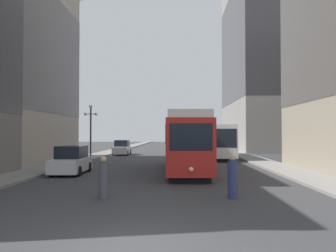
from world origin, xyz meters
The scene contains 11 objects.
ground_plane centered at (0.00, 0.00, 0.00)m, with size 200.00×200.00×0.00m, color #38383A.
sidewalk_left centered at (-8.54, 40.00, 0.07)m, with size 2.51×120.00×0.15m, color gray.
sidewalk_right centered at (8.54, 40.00, 0.07)m, with size 2.51×120.00×0.15m, color gray.
streetcar centered at (1.44, 15.63, 2.10)m, with size 3.01×12.80×3.89m.
transit_bus centered at (5.28, 27.96, 1.95)m, with size 2.92×11.33×3.45m.
parked_car_left_near centered at (-5.98, 33.35, 0.84)m, with size 1.96×4.46×1.82m.
parked_car_left_mid centered at (-5.99, 13.86, 0.84)m, with size 2.00×4.37×1.82m.
pedestrian_crossing_near centered at (3.17, 5.91, 0.82)m, with size 0.40×0.40×1.77m.
pedestrian_crossing_far centered at (-2.06, 5.84, 0.79)m, with size 0.38×0.38×1.70m.
lamp_post_left_far centered at (-7.88, 25.68, 3.71)m, with size 1.41×0.36×5.41m.
building_right_midblock centered at (16.47, 47.12, 16.00)m, with size 13.95×23.64×31.02m.
Camera 1 is at (0.97, -7.51, 2.61)m, focal length 35.29 mm.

